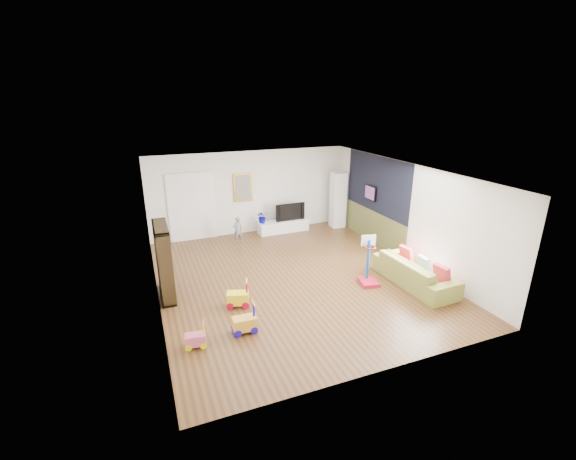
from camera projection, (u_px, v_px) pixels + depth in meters
name	position (u px, v px, depth m)	size (l,w,h in m)	color
floor	(294.00, 278.00, 9.71)	(6.50, 7.50, 0.00)	brown
ceiling	(294.00, 172.00, 8.81)	(6.50, 7.50, 0.00)	white
wall_back	(250.00, 193.00, 12.55)	(6.50, 0.00, 2.70)	silver
wall_front	(386.00, 300.00, 5.97)	(6.50, 0.00, 2.70)	silver
wall_left	(152.00, 246.00, 8.13)	(0.00, 7.50, 2.70)	silver
wall_right	(405.00, 213.00, 10.39)	(0.00, 7.50, 2.70)	silver
navy_accent	(377.00, 184.00, 11.44)	(0.01, 3.20, 1.70)	black
olive_wainscot	(373.00, 227.00, 11.89)	(0.01, 3.20, 1.00)	brown
doorway	(192.00, 208.00, 11.95)	(1.45, 0.06, 2.10)	white
painting_back	(243.00, 187.00, 12.36)	(0.62, 0.06, 0.92)	gold
artwork_right	(370.00, 193.00, 11.70)	(0.04, 0.56, 0.46)	#7F3F8C
media_console	(283.00, 226.00, 12.91)	(1.70, 0.43, 0.40)	silver
tall_cabinet	(338.00, 200.00, 13.20)	(0.45, 0.45, 1.91)	white
bookshelf	(164.00, 262.00, 8.58)	(0.30, 1.16, 1.70)	black
sofa	(415.00, 272.00, 9.28)	(2.24, 0.87, 0.65)	olive
basketball_hoop	(370.00, 261.00, 9.20)	(0.42, 0.51, 1.21)	#B91731
ride_on_yellow	(238.00, 293.00, 8.31)	(0.46, 0.29, 0.62)	yellow
ride_on_orange	(244.00, 319.00, 7.39)	(0.45, 0.28, 0.61)	gold
ride_on_pink	(195.00, 335.00, 6.97)	(0.37, 0.23, 0.50)	#CF5378
child	(238.00, 230.00, 11.88)	(0.31, 0.20, 0.84)	slate
tv	(289.00, 211.00, 12.85)	(1.02, 0.13, 0.59)	black
vase_plant	(262.00, 217.00, 12.55)	(0.38, 0.33, 0.43)	#060892
pillow_left	(442.00, 274.00, 8.76)	(0.11, 0.42, 0.42)	#AF2934
pillow_center	(424.00, 263.00, 9.30)	(0.09, 0.35, 0.35)	silver
pillow_right	(406.00, 254.00, 9.87)	(0.10, 0.39, 0.39)	#BE2A37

